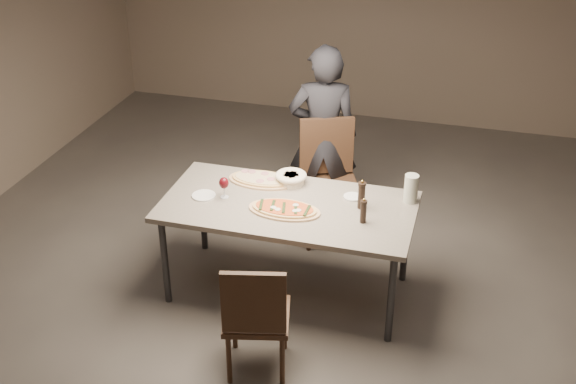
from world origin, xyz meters
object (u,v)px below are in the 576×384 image
(ham_pizza, at_px, (262,179))
(bread_basket, at_px, (291,178))
(pepper_mill_left, at_px, (363,211))
(carafe, at_px, (411,188))
(chair_near, at_px, (256,314))
(chair_far, at_px, (328,173))
(zucchini_pizza, at_px, (285,209))
(dining_table, at_px, (288,211))
(diner, at_px, (323,136))

(ham_pizza, bearing_deg, bread_basket, 0.44)
(ham_pizza, distance_m, bread_basket, 0.23)
(pepper_mill_left, distance_m, carafe, 0.46)
(chair_near, height_order, chair_far, chair_far)
(chair_far, bearing_deg, zucchini_pizza, 63.43)
(bread_basket, distance_m, carafe, 0.89)
(pepper_mill_left, relative_size, chair_near, 0.21)
(dining_table, distance_m, ham_pizza, 0.41)
(ham_pizza, distance_m, chair_far, 0.76)
(zucchini_pizza, bearing_deg, carafe, 19.86)
(pepper_mill_left, bearing_deg, bread_basket, 146.89)
(carafe, distance_m, chair_far, 1.02)
(dining_table, height_order, zucchini_pizza, zucchini_pizza)
(chair_far, distance_m, diner, 0.32)
(bread_basket, bearing_deg, dining_table, -78.45)
(chair_far, bearing_deg, diner, -84.92)
(bread_basket, bearing_deg, pepper_mill_left, -33.11)
(ham_pizza, bearing_deg, carafe, -6.47)
(chair_near, bearing_deg, ham_pizza, 92.04)
(dining_table, xyz_separation_m, diner, (-0.00, 1.10, 0.10))
(ham_pizza, distance_m, carafe, 1.12)
(bread_basket, distance_m, pepper_mill_left, 0.74)
(pepper_mill_left, relative_size, carafe, 0.89)
(dining_table, relative_size, chair_near, 2.07)
(chair_far, bearing_deg, ham_pizza, 37.68)
(bread_basket, bearing_deg, chair_far, 75.75)
(pepper_mill_left, bearing_deg, dining_table, 170.07)
(ham_pizza, distance_m, diner, 0.87)
(bread_basket, relative_size, diner, 0.15)
(chair_near, bearing_deg, chair_far, 75.26)
(chair_far, height_order, diner, diner)
(ham_pizza, bearing_deg, pepper_mill_left, -30.53)
(zucchini_pizza, height_order, carafe, carafe)
(ham_pizza, xyz_separation_m, carafe, (1.11, -0.00, 0.09))
(bread_basket, relative_size, carafe, 1.13)
(dining_table, relative_size, bread_basket, 7.65)
(zucchini_pizza, bearing_deg, chair_far, 80.31)
(bread_basket, height_order, diner, diner)
(zucchini_pizza, xyz_separation_m, carafe, (0.83, 0.38, 0.09))
(zucchini_pizza, relative_size, pepper_mill_left, 2.77)
(zucchini_pizza, xyz_separation_m, chair_near, (0.05, -0.83, -0.28))
(dining_table, relative_size, chair_far, 1.81)
(dining_table, bearing_deg, ham_pizza, 135.42)
(pepper_mill_left, xyz_separation_m, chair_near, (-0.51, -0.83, -0.35))
(chair_far, bearing_deg, pepper_mill_left, 93.21)
(diner, bearing_deg, dining_table, 76.91)
(bread_basket, xyz_separation_m, chair_far, (0.15, 0.60, -0.24))
(chair_near, relative_size, diner, 0.55)
(zucchini_pizza, distance_m, chair_far, 1.04)
(zucchini_pizza, bearing_deg, diner, 85.59)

